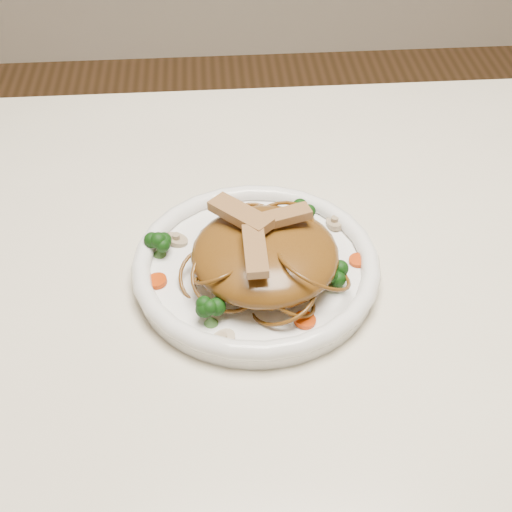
{
  "coord_description": "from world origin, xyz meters",
  "views": [
    {
      "loc": [
        -0.13,
        -0.54,
        1.28
      ],
      "look_at": [
        -0.09,
        0.0,
        0.78
      ],
      "focal_mm": 50.39,
      "sensor_mm": 36.0,
      "label": 1
    }
  ],
  "objects": [
    {
      "name": "table",
      "position": [
        0.0,
        0.0,
        0.65
      ],
      "size": [
        1.2,
        0.8,
        0.75
      ],
      "color": "#F3EACE",
      "rests_on": "ground"
    },
    {
      "name": "plate",
      "position": [
        -0.09,
        0.0,
        0.76
      ],
      "size": [
        0.32,
        0.32,
        0.02
      ],
      "primitive_type": "cylinder",
      "rotation": [
        0.0,
        0.0,
        0.3
      ],
      "color": "white",
      "rests_on": "table"
    },
    {
      "name": "noodle_mound",
      "position": [
        -0.08,
        -0.01,
        0.79
      ],
      "size": [
        0.19,
        0.19,
        0.05
      ],
      "primitive_type": "ellipsoid",
      "rotation": [
        0.0,
        0.0,
        -0.3
      ],
      "color": "brown",
      "rests_on": "plate"
    },
    {
      "name": "chicken_a",
      "position": [
        -0.06,
        0.01,
        0.83
      ],
      "size": [
        0.06,
        0.03,
        0.01
      ],
      "primitive_type": "cube",
      "rotation": [
        0.0,
        0.0,
        0.25
      ],
      "color": "#A2774C",
      "rests_on": "noodle_mound"
    },
    {
      "name": "chicken_b",
      "position": [
        -0.1,
        0.01,
        0.83
      ],
      "size": [
        0.07,
        0.07,
        0.01
      ],
      "primitive_type": "cube",
      "rotation": [
        0.0,
        0.0,
        2.32
      ],
      "color": "#A2774C",
      "rests_on": "noodle_mound"
    },
    {
      "name": "chicken_c",
      "position": [
        -0.09,
        -0.04,
        0.83
      ],
      "size": [
        0.02,
        0.06,
        0.01
      ],
      "primitive_type": "cube",
      "rotation": [
        0.0,
        0.0,
        4.72
      ],
      "color": "#A2774C",
      "rests_on": "noodle_mound"
    },
    {
      "name": "broccoli_0",
      "position": [
        -0.03,
        0.07,
        0.78
      ],
      "size": [
        0.03,
        0.03,
        0.03
      ],
      "primitive_type": null,
      "rotation": [
        0.0,
        0.0,
        -0.3
      ],
      "color": "#0E350B",
      "rests_on": "plate"
    },
    {
      "name": "broccoli_1",
      "position": [
        -0.19,
        0.03,
        0.78
      ],
      "size": [
        0.04,
        0.04,
        0.03
      ],
      "primitive_type": null,
      "rotation": [
        0.0,
        0.0,
        -0.39
      ],
      "color": "#0E350B",
      "rests_on": "plate"
    },
    {
      "name": "broccoli_2",
      "position": [
        -0.14,
        -0.08,
        0.78
      ],
      "size": [
        0.04,
        0.04,
        0.03
      ],
      "primitive_type": null,
      "rotation": [
        0.0,
        0.0,
        -0.36
      ],
      "color": "#0E350B",
      "rests_on": "plate"
    },
    {
      "name": "broccoli_3",
      "position": [
        -0.01,
        -0.04,
        0.78
      ],
      "size": [
        0.03,
        0.03,
        0.03
      ],
      "primitive_type": null,
      "rotation": [
        0.0,
        0.0,
        0.05
      ],
      "color": "#0E350B",
      "rests_on": "plate"
    },
    {
      "name": "carrot_0",
      "position": [
        -0.04,
        0.08,
        0.77
      ],
      "size": [
        0.02,
        0.02,
        0.0
      ],
      "primitive_type": "cylinder",
      "rotation": [
        0.0,
        0.0,
        -0.15
      ],
      "color": "#CC3807",
      "rests_on": "plate"
    },
    {
      "name": "carrot_1",
      "position": [
        -0.19,
        -0.02,
        0.77
      ],
      "size": [
        0.02,
        0.02,
        0.0
      ],
      "primitive_type": "cylinder",
      "rotation": [
        0.0,
        0.0,
        -0.08
      ],
      "color": "#CC3807",
      "rests_on": "plate"
    },
    {
      "name": "carrot_2",
      "position": [
        0.02,
        -0.0,
        0.77
      ],
      "size": [
        0.02,
        0.02,
        0.0
      ],
      "primitive_type": "cylinder",
      "rotation": [
        0.0,
        0.0,
        -0.19
      ],
      "color": "#CC3807",
      "rests_on": "plate"
    },
    {
      "name": "carrot_3",
      "position": [
        -0.11,
        0.1,
        0.77
      ],
      "size": [
        0.02,
        0.02,
        0.0
      ],
      "primitive_type": "cylinder",
      "rotation": [
        0.0,
        0.0,
        0.07
      ],
      "color": "#CC3807",
      "rests_on": "plate"
    },
    {
      "name": "carrot_4",
      "position": [
        -0.05,
        -0.08,
        0.77
      ],
      "size": [
        0.03,
        0.03,
        0.0
      ],
      "primitive_type": "cylinder",
      "rotation": [
        0.0,
        0.0,
        -0.41
      ],
      "color": "#CC3807",
      "rests_on": "plate"
    },
    {
      "name": "mushroom_0",
      "position": [
        -0.13,
        -0.1,
        0.77
      ],
      "size": [
        0.04,
        0.04,
        0.01
      ],
      "primitive_type": "cylinder",
      "rotation": [
        0.0,
        0.0,
        0.64
      ],
      "color": "#C7B695",
      "rests_on": "plate"
    },
    {
      "name": "mushroom_1",
      "position": [
        0.01,
        0.06,
        0.77
      ],
      "size": [
        0.03,
        0.03,
        0.01
      ],
      "primitive_type": "cylinder",
      "rotation": [
        0.0,
        0.0,
        1.64
      ],
      "color": "#C7B695",
      "rests_on": "plate"
    },
    {
      "name": "mushroom_2",
      "position": [
        -0.17,
        0.05,
        0.77
      ],
      "size": [
        0.03,
        0.03,
        0.01
      ],
      "primitive_type": "cylinder",
      "rotation": [
        0.0,
        0.0,
        -0.43
      ],
      "color": "#C7B695",
      "rests_on": "plate"
    },
    {
      "name": "mushroom_3",
      "position": [
        -0.03,
        0.09,
        0.77
      ],
      "size": [
        0.03,
        0.03,
        0.01
      ],
      "primitive_type": "cylinder",
      "rotation": [
        0.0,
        0.0,
        2.28
      ],
      "color": "#C7B695",
      "rests_on": "plate"
    }
  ]
}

